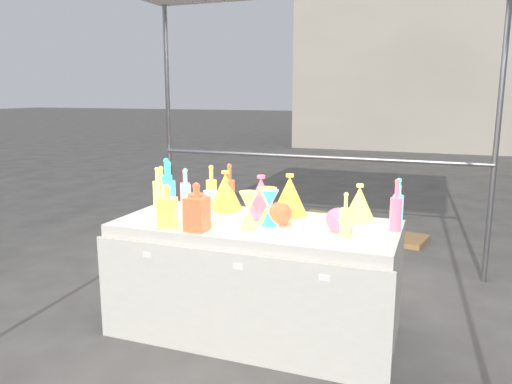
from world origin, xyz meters
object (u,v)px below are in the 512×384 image
(hourglass_0, at_px, (196,211))
(display_table, at_px, (256,278))
(bottle_0, at_px, (211,185))
(lampshade_0, at_px, (226,190))
(cardboard_box_closed, at_px, (327,234))
(decanter_0, at_px, (167,205))

(hourglass_0, bearing_deg, display_table, 42.32)
(bottle_0, height_order, lampshade_0, bottle_0)
(cardboard_box_closed, distance_m, hourglass_0, 2.23)
(display_table, bearing_deg, lampshade_0, 140.21)
(hourglass_0, xyz_separation_m, lampshade_0, (-0.04, 0.54, 0.03))
(display_table, xyz_separation_m, lampshade_0, (-0.33, 0.28, 0.52))
(bottle_0, distance_m, hourglass_0, 0.65)
(cardboard_box_closed, height_order, bottle_0, bottle_0)
(hourglass_0, relative_size, lampshade_0, 0.78)
(display_table, height_order, decanter_0, decanter_0)
(cardboard_box_closed, bearing_deg, hourglass_0, -89.55)
(decanter_0, distance_m, hourglass_0, 0.20)
(cardboard_box_closed, height_order, lampshade_0, lampshade_0)
(display_table, height_order, hourglass_0, hourglass_0)
(bottle_0, relative_size, lampshade_0, 1.08)
(cardboard_box_closed, distance_m, decanter_0, 2.29)
(bottle_0, height_order, hourglass_0, bottle_0)
(display_table, distance_m, lampshade_0, 0.67)
(decanter_0, relative_size, hourglass_0, 1.22)
(lampshade_0, bearing_deg, bottle_0, 147.58)
(display_table, bearing_deg, hourglass_0, -137.68)
(display_table, relative_size, cardboard_box_closed, 3.61)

